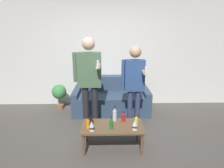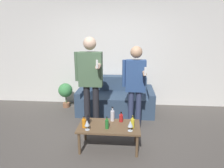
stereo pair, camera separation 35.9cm
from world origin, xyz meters
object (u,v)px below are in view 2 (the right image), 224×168
(couch, at_px, (116,99))
(person_standing_left, at_px, (90,76))
(person_standing_right, at_px, (135,81))
(bottle_orange, at_px, (112,115))
(coffee_table, at_px, (109,128))

(couch, height_order, person_standing_left, person_standing_left)
(person_standing_right, bearing_deg, couch, 114.16)
(bottle_orange, distance_m, person_standing_right, 0.78)
(person_standing_left, bearing_deg, coffee_table, -59.20)
(couch, distance_m, bottle_orange, 1.43)
(coffee_table, relative_size, person_standing_left, 0.56)
(person_standing_left, relative_size, person_standing_right, 1.10)
(couch, bearing_deg, bottle_orange, -88.66)
(bottle_orange, bearing_deg, couch, 91.34)
(bottle_orange, distance_m, person_standing_left, 0.89)
(coffee_table, xyz_separation_m, person_standing_right, (0.42, 0.67, 0.62))
(couch, distance_m, person_standing_right, 1.23)
(couch, bearing_deg, person_standing_left, -115.39)
(bottle_orange, relative_size, person_standing_right, 0.15)
(person_standing_right, bearing_deg, bottle_orange, -128.08)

